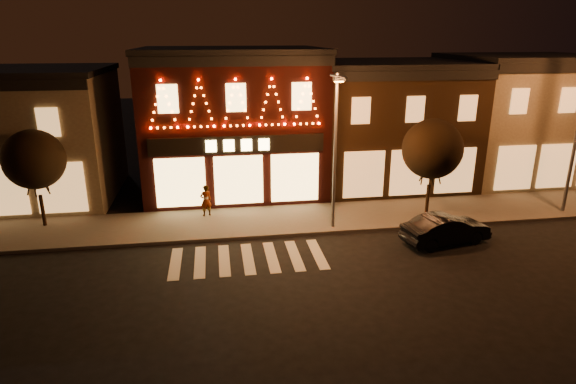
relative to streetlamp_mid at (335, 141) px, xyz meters
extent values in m
plane|color=black|center=(-4.26, -6.39, -4.41)|extent=(120.00, 120.00, 0.00)
cube|color=#47423D|center=(-2.26, 1.61, -4.33)|extent=(44.00, 4.00, 0.15)
cube|color=black|center=(-4.26, 7.61, -0.41)|extent=(10.00, 8.00, 8.00)
cube|color=black|center=(-4.26, 7.61, 3.74)|extent=(10.20, 8.20, 0.30)
cube|color=black|center=(-4.26, 3.56, 3.34)|extent=(10.00, 0.25, 0.50)
cube|color=black|center=(-4.26, 3.51, -0.81)|extent=(9.00, 0.15, 0.90)
cube|color=#FFD87F|center=(-4.26, 3.41, -0.81)|extent=(3.40, 0.08, 0.60)
cube|color=#362313|center=(5.24, 7.61, -0.81)|extent=(9.00, 8.00, 7.20)
cube|color=black|center=(5.24, 7.61, 2.94)|extent=(9.20, 8.20, 0.30)
cube|color=black|center=(5.24, 3.56, 2.54)|extent=(9.00, 0.25, 0.50)
cube|color=#675B49|center=(14.24, 7.61, -0.66)|extent=(9.00, 8.00, 7.50)
cube|color=black|center=(14.24, 7.61, 3.24)|extent=(9.20, 8.20, 0.30)
cube|color=black|center=(14.24, 3.56, 2.84)|extent=(9.00, 0.25, 0.50)
cylinder|color=#59595E|center=(0.04, 0.21, -0.63)|extent=(0.15, 0.15, 7.25)
cylinder|color=#59595E|center=(-0.10, -0.50, 2.91)|extent=(0.38, 1.44, 0.09)
cube|color=#59595E|center=(-0.25, -1.21, 2.86)|extent=(0.49, 0.34, 0.16)
cube|color=orange|center=(-0.25, -1.21, 2.76)|extent=(0.37, 0.25, 0.05)
cylinder|color=black|center=(-13.80, 2.53, -3.49)|extent=(0.18, 0.18, 1.54)
sphere|color=black|center=(-13.80, 2.53, -0.96)|extent=(2.81, 2.81, 2.81)
cylinder|color=black|center=(5.18, 0.98, -3.44)|extent=(0.18, 0.18, 1.62)
sphere|color=black|center=(5.18, 0.98, -0.78)|extent=(2.97, 2.97, 2.97)
imported|color=black|center=(4.68, -2.14, -3.74)|extent=(4.24, 2.20, 1.33)
imported|color=gray|center=(-6.00, 2.65, -3.44)|extent=(0.69, 0.56, 1.63)
camera|label=1|loc=(-5.42, -20.90, 4.62)|focal=30.12mm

